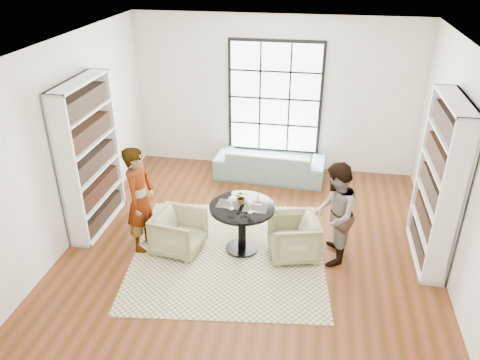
% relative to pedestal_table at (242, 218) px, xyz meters
% --- Properties ---
extents(ground, '(6.00, 6.00, 0.00)m').
position_rel_pedestal_table_xyz_m(ground, '(0.13, 0.01, -0.55)').
color(ground, maroon).
extents(room_shell, '(6.00, 6.01, 6.00)m').
position_rel_pedestal_table_xyz_m(room_shell, '(0.13, 0.56, 0.71)').
color(room_shell, silver).
rests_on(room_shell, ground).
extents(rug, '(3.11, 3.11, 0.01)m').
position_rel_pedestal_table_xyz_m(rug, '(-0.18, -0.15, -0.54)').
color(rug, beige).
rests_on(rug, ground).
extents(pedestal_table, '(0.95, 0.95, 0.76)m').
position_rel_pedestal_table_xyz_m(pedestal_table, '(0.00, 0.00, 0.00)').
color(pedestal_table, black).
rests_on(pedestal_table, ground).
extents(sofa, '(2.13, 0.92, 0.61)m').
position_rel_pedestal_table_xyz_m(sofa, '(0.13, 2.46, -0.25)').
color(sofa, slate).
rests_on(sofa, ground).
extents(armchair_left, '(0.79, 0.77, 0.63)m').
position_rel_pedestal_table_xyz_m(armchair_left, '(-0.92, -0.17, -0.24)').
color(armchair_left, tan).
rests_on(armchair_left, ground).
extents(armchair_right, '(0.85, 0.83, 0.64)m').
position_rel_pedestal_table_xyz_m(armchair_right, '(0.76, -0.01, -0.23)').
color(armchair_right, '#BEB888').
rests_on(armchair_right, ground).
extents(person_left, '(0.43, 0.62, 1.64)m').
position_rel_pedestal_table_xyz_m(person_left, '(-1.47, -0.17, 0.27)').
color(person_left, gray).
rests_on(person_left, ground).
extents(person_right, '(0.62, 0.78, 1.53)m').
position_rel_pedestal_table_xyz_m(person_right, '(1.31, -0.01, 0.22)').
color(person_right, gray).
rests_on(person_right, ground).
extents(placemat_left, '(0.36, 0.28, 0.01)m').
position_rel_pedestal_table_xyz_m(placemat_left, '(-0.20, 0.01, 0.21)').
color(placemat_left, black).
rests_on(placemat_left, pedestal_table).
extents(placemat_right, '(0.36, 0.28, 0.01)m').
position_rel_pedestal_table_xyz_m(placemat_right, '(0.20, -0.03, 0.21)').
color(placemat_right, black).
rests_on(placemat_right, pedestal_table).
extents(cutlery_left, '(0.15, 0.23, 0.01)m').
position_rel_pedestal_table_xyz_m(cutlery_left, '(-0.20, 0.01, 0.22)').
color(cutlery_left, '#BABABF').
rests_on(cutlery_left, placemat_left).
extents(cutlery_right, '(0.15, 0.23, 0.01)m').
position_rel_pedestal_table_xyz_m(cutlery_right, '(0.20, -0.03, 0.22)').
color(cutlery_right, '#BABABF').
rests_on(cutlery_right, placemat_right).
extents(wine_glass_left, '(0.09, 0.09, 0.20)m').
position_rel_pedestal_table_xyz_m(wine_glass_left, '(-0.14, -0.10, 0.35)').
color(wine_glass_left, silver).
rests_on(wine_glass_left, pedestal_table).
extents(wine_glass_right, '(0.09, 0.09, 0.21)m').
position_rel_pedestal_table_xyz_m(wine_glass_right, '(0.14, -0.15, 0.36)').
color(wine_glass_right, silver).
rests_on(wine_glass_right, pedestal_table).
extents(flower_centerpiece, '(0.22, 0.20, 0.21)m').
position_rel_pedestal_table_xyz_m(flower_centerpiece, '(-0.02, 0.07, 0.31)').
color(flower_centerpiece, gray).
rests_on(flower_centerpiece, pedestal_table).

